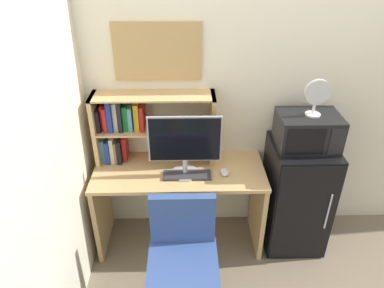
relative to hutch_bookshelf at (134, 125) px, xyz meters
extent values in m
cube|color=silver|center=(1.63, 0.13, 0.24)|extent=(6.40, 0.04, 2.60)
cube|color=tan|center=(0.35, -0.17, -0.32)|extent=(1.34, 0.55, 0.03)
cube|color=tan|center=(-0.31, -0.17, -0.70)|extent=(0.04, 0.50, 0.72)
cube|color=tan|center=(1.00, -0.17, -0.70)|extent=(0.04, 0.50, 0.72)
cube|color=tan|center=(-0.29, -0.01, -0.03)|extent=(0.03, 0.23, 0.56)
cube|color=tan|center=(0.61, -0.01, -0.03)|extent=(0.03, 0.23, 0.56)
cube|color=tan|center=(0.16, -0.01, 0.25)|extent=(0.94, 0.23, 0.01)
cube|color=tan|center=(0.16, -0.01, -0.03)|extent=(0.87, 0.23, 0.01)
cube|color=teal|center=(-0.26, 0.01, -0.21)|extent=(0.03, 0.16, 0.20)
cube|color=navy|center=(-0.22, 0.00, -0.21)|extent=(0.03, 0.19, 0.20)
cube|color=silver|center=(-0.19, 0.01, -0.20)|extent=(0.03, 0.17, 0.21)
cube|color=brown|center=(-0.16, 0.00, -0.21)|extent=(0.02, 0.19, 0.19)
cube|color=black|center=(-0.13, 0.00, -0.21)|extent=(0.03, 0.19, 0.20)
cube|color=#B21E1E|center=(-0.09, 0.02, -0.20)|extent=(0.03, 0.14, 0.21)
cube|color=black|center=(-0.26, 0.01, 0.06)|extent=(0.03, 0.18, 0.18)
cube|color=#B21E1E|center=(-0.24, 0.02, 0.07)|extent=(0.02, 0.13, 0.20)
cube|color=#B21E1E|center=(-0.21, 0.01, 0.07)|extent=(0.03, 0.18, 0.20)
cube|color=navy|center=(-0.17, 0.01, 0.10)|extent=(0.04, 0.18, 0.25)
cube|color=silver|center=(-0.13, 0.02, 0.09)|extent=(0.04, 0.14, 0.23)
cube|color=black|center=(-0.10, 0.01, 0.10)|extent=(0.03, 0.17, 0.25)
cube|color=#197233|center=(-0.06, 0.02, 0.07)|extent=(0.04, 0.15, 0.20)
cube|color=teal|center=(-0.02, 0.01, 0.07)|extent=(0.03, 0.17, 0.20)
cube|color=gold|center=(0.03, 0.02, 0.08)|extent=(0.04, 0.14, 0.21)
cube|color=#B21E1E|center=(0.07, 0.01, 0.08)|extent=(0.03, 0.17, 0.20)
cylinder|color=#B7B7BC|center=(0.39, -0.23, -0.30)|extent=(0.21, 0.21, 0.02)
cylinder|color=#B7B7BC|center=(0.39, -0.23, -0.23)|extent=(0.04, 0.04, 0.12)
cube|color=#B7B7BC|center=(0.39, -0.22, 0.00)|extent=(0.54, 0.01, 0.37)
cube|color=black|center=(0.39, -0.23, 0.00)|extent=(0.52, 0.02, 0.34)
cube|color=#333338|center=(0.41, -0.26, -0.30)|extent=(0.36, 0.12, 0.02)
ellipsoid|color=silver|center=(0.70, -0.23, -0.29)|extent=(0.07, 0.10, 0.03)
cube|color=black|center=(1.31, -0.16, -0.58)|extent=(0.48, 0.50, 0.94)
cube|color=black|center=(1.31, -0.41, -0.58)|extent=(0.46, 0.01, 0.91)
cylinder|color=#B2B2B7|center=(1.48, -0.43, -0.54)|extent=(0.01, 0.01, 0.33)
cube|color=black|center=(1.31, -0.16, 0.02)|extent=(0.45, 0.32, 0.26)
cube|color=black|center=(1.25, -0.32, 0.02)|extent=(0.27, 0.01, 0.20)
cube|color=black|center=(1.47, -0.32, 0.02)|extent=(0.11, 0.01, 0.21)
cylinder|color=silver|center=(1.32, -0.16, 0.16)|extent=(0.11, 0.11, 0.01)
cylinder|color=silver|center=(1.32, -0.16, 0.20)|extent=(0.02, 0.02, 0.08)
cylinder|color=silver|center=(1.32, -0.17, 0.33)|extent=(0.18, 0.03, 0.18)
cube|color=#334C8C|center=(0.37, -0.87, -0.60)|extent=(0.46, 0.46, 0.07)
cube|color=#334C8C|center=(0.37, -0.66, -0.37)|extent=(0.44, 0.06, 0.38)
cube|color=tan|center=(0.20, 0.09, 0.55)|extent=(0.64, 0.02, 0.42)
camera|label=1|loc=(0.40, -2.49, 1.30)|focal=33.61mm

